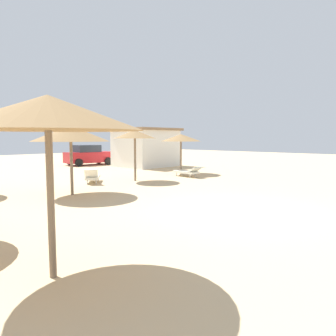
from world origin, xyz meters
name	(u,v)px	position (x,y,z in m)	size (l,w,h in m)	color
ground_plane	(236,211)	(0.00, 0.00, 0.00)	(80.00, 80.00, 0.00)	#D1B284
parasol_1	(181,138)	(7.02, 8.38, 2.33)	(2.62, 2.62, 2.58)	#75604C
parasol_2	(135,135)	(2.65, 7.90, 2.52)	(2.29, 2.29, 2.77)	#75604C
parasol_4	(71,134)	(-2.01, 6.54, 2.51)	(3.15, 3.15, 2.83)	#75604C
parasol_5	(48,113)	(-6.41, -0.30, 2.75)	(3.10, 3.10, 3.04)	#75604C
lounger_1	(187,172)	(5.99, 6.97, 0.31)	(0.87, 1.97, 0.65)	silver
lounger_2	(93,177)	(0.62, 8.96, 0.33)	(1.67, 1.83, 0.80)	silver
parked_car	(89,155)	(6.72, 18.60, 0.82)	(4.18, 2.38, 1.72)	#B21E23
beach_cabana	(146,147)	(9.17, 14.02, 1.58)	(4.67, 4.20, 3.12)	white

